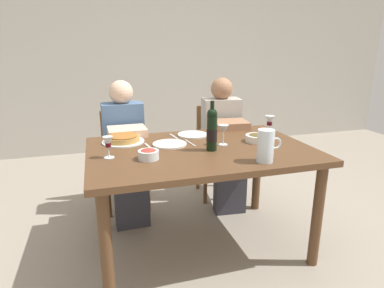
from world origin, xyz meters
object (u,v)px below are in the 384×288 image
(baked_tart, at_px, (123,139))
(chair_right, at_px, (217,144))
(wine_glass_right_diner, at_px, (223,130))
(diner_right, at_px, (224,139))
(wine_glass_centre, at_px, (270,122))
(dinner_plate_right_setting, at_px, (170,144))
(salad_bowl, at_px, (148,154))
(dinner_plate_left_setting, at_px, (192,135))
(wine_bottle, at_px, (212,130))
(water_pitcher, at_px, (266,148))
(diner_left, at_px, (126,147))
(olive_bowl, at_px, (257,138))
(wine_glass_left_diner, at_px, (108,143))
(dining_table, at_px, (200,161))
(chair_left, at_px, (123,152))

(baked_tart, height_order, chair_right, chair_right)
(wine_glass_right_diner, xyz_separation_m, diner_right, (0.26, 0.62, -0.25))
(wine_glass_centre, bearing_deg, baked_tart, 173.16)
(dinner_plate_right_setting, bearing_deg, salad_bowl, -126.17)
(dinner_plate_left_setting, xyz_separation_m, dinner_plate_right_setting, (-0.23, -0.20, 0.00))
(wine_bottle, distance_m, dinner_plate_left_setting, 0.43)
(water_pitcher, distance_m, diner_left, 1.28)
(olive_bowl, distance_m, wine_glass_left_diner, 1.06)
(dinner_plate_right_setting, height_order, diner_right, diner_right)
(chair_right, bearing_deg, wine_glass_left_diner, 46.42)
(water_pitcher, relative_size, salad_bowl, 1.54)
(olive_bowl, bearing_deg, chair_right, 89.14)
(water_pitcher, xyz_separation_m, wine_glass_centre, (0.33, 0.53, 0.03))
(baked_tart, height_order, wine_glass_centre, wine_glass_centre)
(water_pitcher, xyz_separation_m, salad_bowl, (-0.66, 0.24, -0.05))
(wine_glass_left_diner, xyz_separation_m, dinner_plate_right_setting, (0.42, 0.17, -0.09))
(wine_glass_centre, relative_size, diner_right, 0.14)
(water_pitcher, bearing_deg, dining_table, 127.28)
(dining_table, distance_m, dinner_plate_right_setting, 0.25)
(wine_bottle, height_order, dinner_plate_right_setting, wine_bottle)
(dining_table, distance_m, salad_bowl, 0.42)
(wine_glass_right_diner, bearing_deg, dinner_plate_right_setting, 164.02)
(dinner_plate_right_setting, bearing_deg, diner_right, 39.57)
(water_pitcher, xyz_separation_m, olive_bowl, (0.16, 0.41, -0.06))
(salad_bowl, height_order, diner_left, diner_left)
(wine_glass_left_diner, height_order, dinner_plate_right_setting, wine_glass_left_diner)
(baked_tart, relative_size, wine_glass_right_diner, 2.11)
(baked_tart, bearing_deg, chair_right, 31.97)
(olive_bowl, height_order, chair_right, chair_right)
(dining_table, bearing_deg, baked_tart, 149.36)
(wine_glass_left_diner, relative_size, dinner_plate_left_setting, 0.59)
(water_pitcher, distance_m, wine_glass_centre, 0.62)
(wine_bottle, height_order, diner_right, diner_right)
(salad_bowl, bearing_deg, diner_left, 95.20)
(baked_tart, bearing_deg, diner_left, 83.10)
(water_pitcher, xyz_separation_m, chair_left, (-0.74, 1.26, -0.35))
(salad_bowl, height_order, wine_glass_centre, wine_glass_centre)
(wine_bottle, xyz_separation_m, diner_left, (-0.50, 0.72, -0.29))
(salad_bowl, bearing_deg, chair_left, 94.27)
(wine_glass_centre, relative_size, dinner_plate_left_setting, 0.68)
(dining_table, relative_size, baked_tart, 4.98)
(salad_bowl, relative_size, diner_right, 0.11)
(wine_bottle, xyz_separation_m, diner_right, (0.38, 0.72, -0.29))
(dinner_plate_left_setting, bearing_deg, wine_glass_left_diner, -150.34)
(dinner_plate_right_setting, xyz_separation_m, chair_right, (0.64, 0.75, -0.27))
(diner_right, bearing_deg, water_pitcher, 87.09)
(dinner_plate_left_setting, height_order, chair_right, chair_right)
(chair_right, bearing_deg, dinner_plate_right_setting, 55.13)
(wine_glass_right_diner, relative_size, diner_right, 0.12)
(diner_right, bearing_deg, salad_bowl, 49.35)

